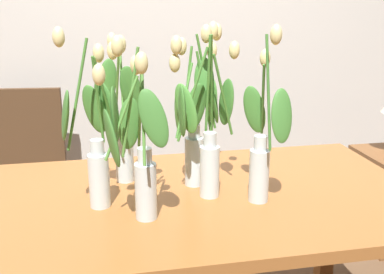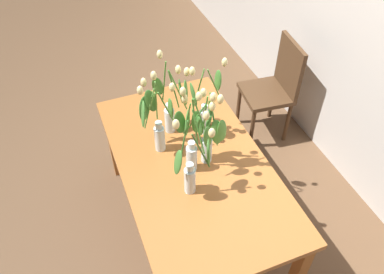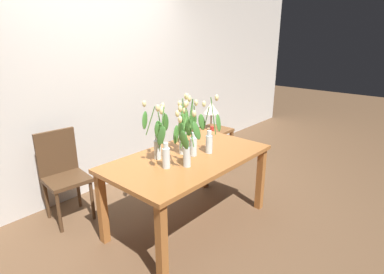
# 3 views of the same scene
# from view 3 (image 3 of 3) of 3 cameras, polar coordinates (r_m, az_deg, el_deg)

# --- Properties ---
(ground_plane) EXTENTS (18.00, 18.00, 0.00)m
(ground_plane) POSITION_cam_3_polar(r_m,az_deg,el_deg) (3.32, -0.60, -15.48)
(ground_plane) COLOR brown
(room_wall_rear) EXTENTS (9.00, 0.10, 2.70)m
(room_wall_rear) POSITION_cam_3_polar(r_m,az_deg,el_deg) (3.90, -16.83, 10.21)
(room_wall_rear) COLOR beige
(room_wall_rear) RESTS_ON ground
(dining_table) EXTENTS (1.60, 0.90, 0.74)m
(dining_table) POSITION_cam_3_polar(r_m,az_deg,el_deg) (3.01, -0.64, -5.16)
(dining_table) COLOR #A3602D
(dining_table) RESTS_ON ground
(tulip_vase_0) EXTENTS (0.24, 0.22, 0.59)m
(tulip_vase_0) POSITION_cam_3_polar(r_m,az_deg,el_deg) (2.93, -0.17, 0.98)
(tulip_vase_0) COLOR silver
(tulip_vase_0) RESTS_ON dining_table
(tulip_vase_1) EXTENTS (0.22, 0.24, 0.56)m
(tulip_vase_1) POSITION_cam_3_polar(r_m,az_deg,el_deg) (2.65, -1.19, -1.16)
(tulip_vase_1) COLOR silver
(tulip_vase_1) RESTS_ON dining_table
(tulip_vase_2) EXTENTS (0.20, 0.23, 0.58)m
(tulip_vase_2) POSITION_cam_3_polar(r_m,az_deg,el_deg) (2.67, -5.24, -1.42)
(tulip_vase_2) COLOR silver
(tulip_vase_2) RESTS_ON dining_table
(tulip_vase_3) EXTENTS (0.17, 0.26, 0.55)m
(tulip_vase_3) POSITION_cam_3_polar(r_m,az_deg,el_deg) (2.87, -6.53, -0.36)
(tulip_vase_3) COLOR silver
(tulip_vase_3) RESTS_ON dining_table
(tulip_vase_4) EXTENTS (0.21, 0.25, 0.58)m
(tulip_vase_4) POSITION_cam_3_polar(r_m,az_deg,el_deg) (2.96, -1.59, 0.93)
(tulip_vase_4) COLOR silver
(tulip_vase_4) RESTS_ON dining_table
(tulip_vase_5) EXTENTS (0.12, 0.24, 0.59)m
(tulip_vase_5) POSITION_cam_3_polar(r_m,az_deg,el_deg) (3.01, 3.23, 0.33)
(tulip_vase_5) COLOR silver
(tulip_vase_5) RESTS_ON dining_table
(dining_chair) EXTENTS (0.44, 0.44, 0.93)m
(dining_chair) POSITION_cam_3_polar(r_m,az_deg,el_deg) (3.46, -22.72, -5.71)
(dining_chair) COLOR #4C331E
(dining_chair) RESTS_ON ground
(side_table) EXTENTS (0.44, 0.44, 0.55)m
(side_table) POSITION_cam_3_polar(r_m,az_deg,el_deg) (4.53, 3.93, 0.05)
(side_table) COLOR brown
(side_table) RESTS_ON ground
(table_lamp) EXTENTS (0.22, 0.22, 0.40)m
(table_lamp) POSITION_cam_3_polar(r_m,az_deg,el_deg) (4.40, 3.57, 5.25)
(table_lamp) COLOR olive
(table_lamp) RESTS_ON side_table
(pillar_candle) EXTENTS (0.06, 0.06, 0.07)m
(pillar_candle) POSITION_cam_3_polar(r_m,az_deg,el_deg) (4.36, 3.71, 1.48)
(pillar_candle) COLOR #B72D23
(pillar_candle) RESTS_ON side_table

